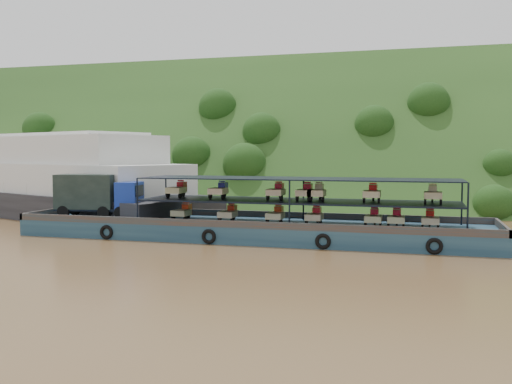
# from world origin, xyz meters

# --- Properties ---
(ground) EXTENTS (160.00, 160.00, 0.00)m
(ground) POSITION_xyz_m (0.00, 0.00, 0.00)
(ground) COLOR brown
(ground) RESTS_ON ground
(hillside) EXTENTS (140.00, 39.60, 39.60)m
(hillside) POSITION_xyz_m (0.00, 36.00, 0.00)
(hillside) COLOR #1A3513
(hillside) RESTS_ON ground
(cargo_barge) EXTENTS (35.00, 7.18, 4.63)m
(cargo_barge) POSITION_xyz_m (-2.44, -0.70, 1.16)
(cargo_barge) COLOR #132E44
(cargo_barge) RESTS_ON ground
(passenger_ferry) EXTENTS (41.70, 24.63, 8.27)m
(passenger_ferry) POSITION_xyz_m (-26.76, 10.00, 3.58)
(passenger_ferry) COLOR black
(passenger_ferry) RESTS_ON ground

